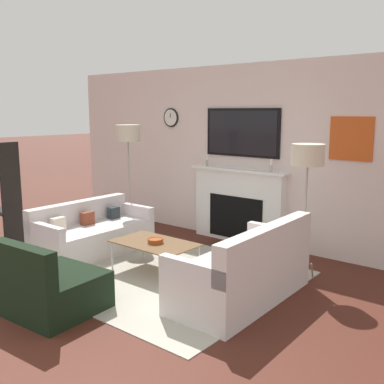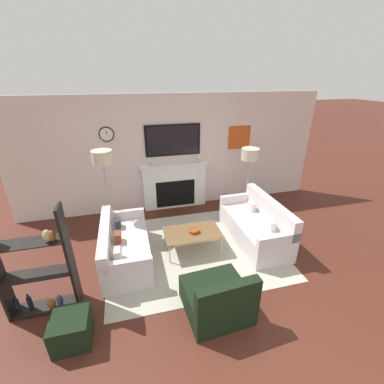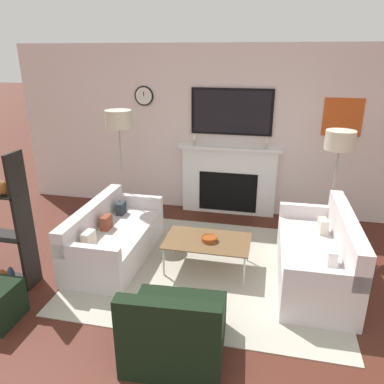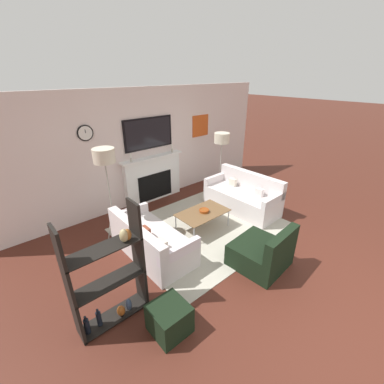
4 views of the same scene
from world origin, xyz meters
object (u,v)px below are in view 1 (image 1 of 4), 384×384
Objects in this scene: couch_right at (244,273)px; floor_lamp_left at (128,135)px; couch_left at (92,235)px; decorative_bowl at (155,240)px; coffee_table at (155,244)px; floor_lamp_right at (308,157)px; armchair at (51,289)px.

floor_lamp_left is (-2.79, 0.95, 1.33)m from couch_right.
couch_left is 8.31× the size of decorative_bowl.
floor_lamp_left is at bearing 161.16° from couch_right.
couch_left is 1.26m from coffee_table.
floor_lamp_left is at bearing 180.00° from floor_lamp_right.
floor_lamp_right is at bearing 18.89° from couch_left.
coffee_table is (0.02, 1.47, 0.12)m from armchair.
coffee_table is 0.06m from decorative_bowl.
coffee_table is 2.17m from floor_lamp_left.
armchair is 0.50× the size of floor_lamp_left.
floor_lamp_right reaches higher than couch_left.
armchair is (-1.33, -1.48, -0.05)m from couch_right.
couch_right is 8.75× the size of decorative_bowl.
floor_lamp_left is at bearing 146.91° from coffee_table.
floor_lamp_left is at bearing 103.30° from couch_left.
floor_lamp_right is at bearing 76.91° from couch_right.
couch_left is at bearing 179.52° from coffee_table.
couch_right reaches higher than armchair.
couch_left is 2.57m from couch_right.
couch_right is at bearing 0.53° from coffee_table.
coffee_table is (1.25, -0.01, 0.11)m from couch_left.
floor_lamp_right is at bearing 32.18° from coffee_table.
decorative_bowl is 2.08m from floor_lamp_right.
decorative_bowl is 0.12× the size of floor_lamp_right.
couch_right is 1.68× the size of coffee_table.
floor_lamp_right is (0.22, 0.95, 1.18)m from couch_right.
armchair is 3.16m from floor_lamp_left.
decorative_bowl is at bearing -147.08° from floor_lamp_right.
couch_left is 3.19m from floor_lamp_right.
floor_lamp_left is (-1.46, 2.43, 1.38)m from armchair.
decorative_bowl is at bearing -32.97° from floor_lamp_left.
couch_left is 1.29m from decorative_bowl.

